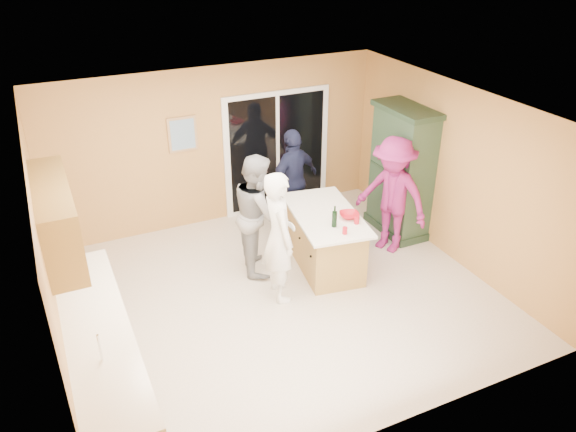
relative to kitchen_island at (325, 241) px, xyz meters
name	(u,v)px	position (x,y,z in m)	size (l,w,h in m)	color
floor	(281,295)	(-0.90, -0.44, -0.40)	(5.50, 5.50, 0.00)	beige
ceiling	(280,111)	(-0.90, -0.44, 2.20)	(5.50, 5.00, 0.10)	white
wall_back	(217,147)	(-0.90, 2.06, 0.90)	(5.50, 0.10, 2.60)	#EBAC61
wall_front	(395,327)	(-0.90, -2.94, 0.90)	(5.50, 0.10, 2.60)	#EBAC61
wall_left	(48,261)	(-3.65, -0.44, 0.90)	(0.10, 5.00, 2.60)	#EBAC61
wall_right	(454,174)	(1.85, -0.44, 0.90)	(0.10, 5.00, 2.60)	#EBAC61
left_cabinet_run	(105,374)	(-3.35, -1.49, 0.06)	(0.65, 3.05, 1.24)	#A37D3F
upper_cabinets	(57,219)	(-3.48, -0.64, 1.47)	(0.35, 1.60, 0.75)	#A37D3F
sliding_door	(277,152)	(0.15, 2.02, 0.65)	(1.90, 0.07, 2.10)	white
framed_picture	(182,134)	(-1.45, 2.03, 1.20)	(0.46, 0.04, 0.56)	#A98054
kitchen_island	(325,241)	(0.00, 0.00, 0.00)	(1.13, 1.75, 0.86)	#A37D3F
green_hutch	(401,173)	(1.59, 0.44, 0.62)	(0.60, 1.14, 2.09)	#203422
woman_white	(279,237)	(-0.91, -0.41, 0.51)	(0.66, 0.44, 1.82)	white
woman_grey	(258,214)	(-0.88, 0.36, 0.48)	(0.86, 0.67, 1.76)	#969699
woman_navy	(293,181)	(0.07, 1.21, 0.45)	(1.00, 0.42, 1.71)	#1A1A3A
woman_magenta	(392,195)	(1.13, 0.00, 0.51)	(1.18, 0.68, 1.82)	#972165
serving_bowl	(349,215)	(0.24, -0.25, 0.49)	(0.28, 0.28, 0.07)	#B31321
tulip_vase	(76,254)	(-3.35, -0.14, 0.74)	(0.21, 0.14, 0.40)	#9E290F
tumbler_near	(345,231)	(-0.05, -0.62, 0.50)	(0.07, 0.07, 0.10)	#B31321
tumbler_far	(357,220)	(0.24, -0.44, 0.51)	(0.07, 0.07, 0.10)	#B31321
wine_bottle	(334,219)	(-0.08, -0.39, 0.58)	(0.07, 0.07, 0.31)	black
white_plate	(340,208)	(0.26, 0.04, 0.46)	(0.25, 0.25, 0.02)	white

